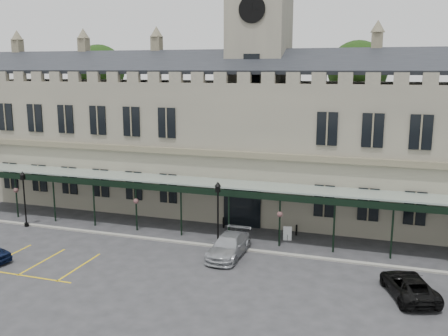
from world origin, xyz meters
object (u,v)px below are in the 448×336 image
(car_van, at_px, (409,286))
(station_building, at_px, (258,143))
(clock_tower, at_px, (259,69))
(sign_board, at_px, (287,234))
(lamp_post_mid, at_px, (218,210))
(lamp_post_left, at_px, (24,194))
(car_taxi, at_px, (229,246))

(car_van, bearing_deg, station_building, -67.78)
(clock_tower, xyz_separation_m, sign_board, (4.34, -7.36, -12.56))
(lamp_post_mid, height_order, sign_board, lamp_post_mid)
(lamp_post_left, bearing_deg, sign_board, 9.03)
(lamp_post_mid, bearing_deg, clock_tower, 89.17)
(clock_tower, distance_m, sign_board, 15.19)
(lamp_post_mid, relative_size, sign_board, 4.58)
(station_building, height_order, car_taxi, station_building)
(lamp_post_left, height_order, car_taxi, lamp_post_left)
(lamp_post_mid, height_order, car_van, lamp_post_mid)
(station_building, relative_size, car_taxi, 11.34)
(station_building, bearing_deg, car_taxi, -85.18)
(sign_board, bearing_deg, lamp_post_mid, -155.48)
(station_building, relative_size, lamp_post_mid, 11.61)
(sign_board, relative_size, car_van, 0.23)
(lamp_post_mid, bearing_deg, car_van, -16.33)
(clock_tower, bearing_deg, car_taxi, -85.22)
(car_van, bearing_deg, lamp_post_left, -26.71)
(lamp_post_left, xyz_separation_m, lamp_post_mid, (17.25, -0.13, 0.22))
(station_building, bearing_deg, lamp_post_mid, -90.83)
(car_taxi, bearing_deg, clock_tower, 95.92)
(lamp_post_left, relative_size, car_taxi, 0.91)
(clock_tower, height_order, lamp_post_left, clock_tower)
(lamp_post_left, distance_m, sign_board, 22.14)
(lamp_post_left, bearing_deg, car_taxi, -3.53)
(lamp_post_mid, height_order, car_taxi, lamp_post_mid)
(sign_board, height_order, car_van, car_van)
(lamp_post_left, xyz_separation_m, sign_board, (21.75, 3.46, -2.29))
(station_building, xyz_separation_m, car_van, (13.00, -14.71, -5.78))
(car_taxi, height_order, car_van, car_taxi)
(station_building, xyz_separation_m, lamp_post_left, (-17.41, -10.73, -3.63))
(car_taxi, bearing_deg, sign_board, 55.11)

